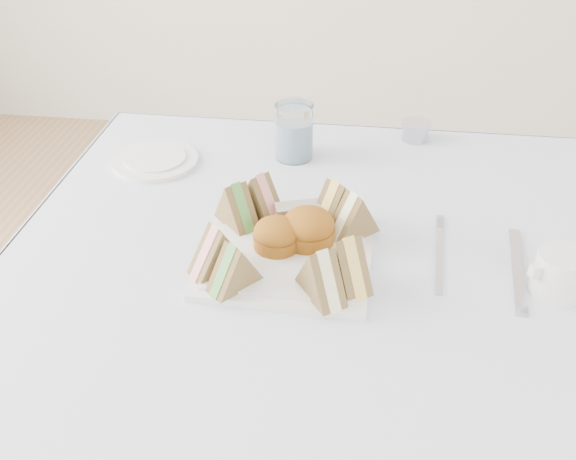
# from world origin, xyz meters

# --- Properties ---
(table) EXTENTS (0.90, 0.90, 0.74)m
(table) POSITION_xyz_m (0.00, 0.00, 0.37)
(table) COLOR brown
(table) RESTS_ON floor
(tablecloth) EXTENTS (1.02, 1.02, 0.01)m
(tablecloth) POSITION_xyz_m (0.00, 0.00, 0.74)
(tablecloth) COLOR white
(tablecloth) RESTS_ON table
(serving_plate) EXTENTS (0.26, 0.26, 0.01)m
(serving_plate) POSITION_xyz_m (-0.07, 0.03, 0.75)
(serving_plate) COLOR silver
(serving_plate) RESTS_ON tablecloth
(sandwich_fl_a) EXTENTS (0.09, 0.09, 0.08)m
(sandwich_fl_a) POSITION_xyz_m (-0.16, -0.03, 0.80)
(sandwich_fl_a) COLOR brown
(sandwich_fl_a) RESTS_ON serving_plate
(sandwich_fl_b) EXTENTS (0.08, 0.08, 0.07)m
(sandwich_fl_b) POSITION_xyz_m (-0.13, -0.06, 0.79)
(sandwich_fl_b) COLOR brown
(sandwich_fl_b) RESTS_ON serving_plate
(sandwich_fr_a) EXTENTS (0.08, 0.09, 0.08)m
(sandwich_fr_a) POSITION_xyz_m (0.02, -0.03, 0.80)
(sandwich_fr_a) COLOR brown
(sandwich_fr_a) RESTS_ON serving_plate
(sandwich_fr_b) EXTENTS (0.08, 0.09, 0.07)m
(sandwich_fr_b) POSITION_xyz_m (-0.01, -0.06, 0.80)
(sandwich_fr_b) COLOR brown
(sandwich_fr_b) RESTS_ON serving_plate
(sandwich_bl_a) EXTENTS (0.09, 0.09, 0.07)m
(sandwich_bl_a) POSITION_xyz_m (-0.16, 0.10, 0.80)
(sandwich_bl_a) COLOR brown
(sandwich_bl_a) RESTS_ON serving_plate
(sandwich_bl_b) EXTENTS (0.09, 0.08, 0.08)m
(sandwich_bl_b) POSITION_xyz_m (-0.13, 0.13, 0.80)
(sandwich_bl_b) COLOR brown
(sandwich_bl_b) RESTS_ON serving_plate
(sandwich_br_a) EXTENTS (0.09, 0.08, 0.07)m
(sandwich_br_a) POSITION_xyz_m (0.02, 0.09, 0.80)
(sandwich_br_a) COLOR brown
(sandwich_br_a) RESTS_ON serving_plate
(sandwich_br_b) EXTENTS (0.08, 0.09, 0.07)m
(sandwich_br_b) POSITION_xyz_m (-0.01, 0.12, 0.80)
(sandwich_br_b) COLOR brown
(sandwich_br_b) RESTS_ON serving_plate
(scone_left) EXTENTS (0.08, 0.08, 0.05)m
(scone_left) POSITION_xyz_m (-0.09, 0.04, 0.78)
(scone_left) COLOR #A05814
(scone_left) RESTS_ON serving_plate
(scone_right) EXTENTS (0.10, 0.10, 0.05)m
(scone_right) POSITION_xyz_m (-0.04, 0.06, 0.79)
(scone_right) COLOR #A05814
(scone_right) RESTS_ON serving_plate
(pastry_slice) EXTENTS (0.08, 0.05, 0.03)m
(pastry_slice) POSITION_xyz_m (-0.06, 0.11, 0.78)
(pastry_slice) COLOR #E5BA83
(pastry_slice) RESTS_ON serving_plate
(side_plate) EXTENTS (0.16, 0.16, 0.01)m
(side_plate) POSITION_xyz_m (-0.36, 0.30, 0.75)
(side_plate) COLOR silver
(side_plate) RESTS_ON tablecloth
(water_glass) EXTENTS (0.09, 0.09, 0.11)m
(water_glass) POSITION_xyz_m (-0.10, 0.35, 0.80)
(water_glass) COLOR white
(water_glass) RESTS_ON tablecloth
(tea_strainer) EXTENTS (0.07, 0.07, 0.03)m
(tea_strainer) POSITION_xyz_m (0.13, 0.46, 0.76)
(tea_strainer) COLOR #ACA9BD
(tea_strainer) RESTS_ON tablecloth
(knife) EXTENTS (0.04, 0.21, 0.00)m
(knife) POSITION_xyz_m (0.27, 0.04, 0.75)
(knife) COLOR #ACA9BD
(knife) RESTS_ON tablecloth
(fork) EXTENTS (0.02, 0.17, 0.00)m
(fork) POSITION_xyz_m (0.16, 0.06, 0.75)
(fork) COLOR #ACA9BD
(fork) RESTS_ON tablecloth
(creamer_jug) EXTENTS (0.10, 0.10, 0.06)m
(creamer_jug) POSITION_xyz_m (0.32, 0.00, 0.78)
(creamer_jug) COLOR silver
(creamer_jug) RESTS_ON tablecloth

